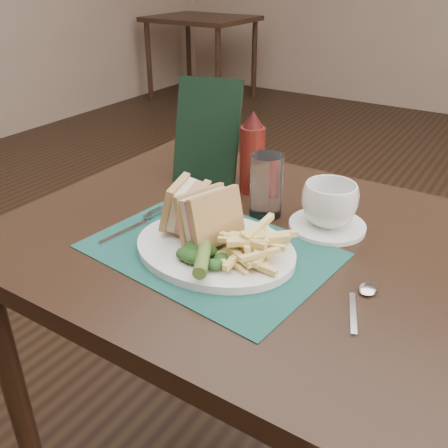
# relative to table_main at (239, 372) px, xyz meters

# --- Properties ---
(floor) EXTENTS (7.00, 7.00, 0.00)m
(floor) POSITION_rel_table_main_xyz_m (0.00, 0.50, -0.38)
(floor) COLOR black
(floor) RESTS_ON ground
(table_main) EXTENTS (0.90, 0.75, 0.75)m
(table_main) POSITION_rel_table_main_xyz_m (0.00, 0.00, 0.00)
(table_main) COLOR black
(table_main) RESTS_ON ground
(table_bg_left) EXTENTS (0.90, 0.75, 0.75)m
(table_bg_left) POSITION_rel_table_main_xyz_m (-2.40, 3.27, 0.00)
(table_bg_left) COLOR black
(table_bg_left) RESTS_ON ground
(placemat) EXTENTS (0.45, 0.34, 0.00)m
(placemat) POSITION_rel_table_main_xyz_m (-0.01, -0.10, 0.38)
(placemat) COLOR #174C44
(placemat) RESTS_ON table_main
(plate) EXTENTS (0.30, 0.24, 0.01)m
(plate) POSITION_rel_table_main_xyz_m (0.01, -0.10, 0.38)
(plate) COLOR white
(plate) RESTS_ON placemat
(sandwich_half_a) EXTENTS (0.10, 0.11, 0.10)m
(sandwich_half_a) POSITION_rel_table_main_xyz_m (-0.10, -0.08, 0.44)
(sandwich_half_a) COLOR tan
(sandwich_half_a) RESTS_ON plate
(sandwich_half_b) EXTENTS (0.11, 0.12, 0.10)m
(sandwich_half_b) POSITION_rel_table_main_xyz_m (-0.03, -0.09, 0.44)
(sandwich_half_b) COLOR tan
(sandwich_half_b) RESTS_ON plate
(kale_garnish) EXTENTS (0.11, 0.08, 0.03)m
(kale_garnish) POSITION_rel_table_main_xyz_m (0.02, -0.15, 0.41)
(kale_garnish) COLOR #183D16
(kale_garnish) RESTS_ON plate
(pickle_spear) EXTENTS (0.08, 0.12, 0.03)m
(pickle_spear) POSITION_rel_table_main_xyz_m (0.03, -0.17, 0.41)
(pickle_spear) COLOR #4C6827
(pickle_spear) RESTS_ON plate
(fries_pile) EXTENTS (0.18, 0.20, 0.06)m
(fries_pile) POSITION_rel_table_main_xyz_m (0.08, -0.09, 0.42)
(fries_pile) COLOR #F3D779
(fries_pile) RESTS_ON plate
(fork) EXTENTS (0.06, 0.17, 0.01)m
(fork) POSITION_rel_table_main_xyz_m (-0.18, -0.10, 0.38)
(fork) COLOR silver
(fork) RESTS_ON placemat
(spoon) EXTENTS (0.09, 0.15, 0.01)m
(spoon) POSITION_rel_table_main_xyz_m (0.27, -0.11, 0.38)
(spoon) COLOR silver
(spoon) RESTS_ON table_main
(saucer) EXTENTS (0.19, 0.19, 0.01)m
(saucer) POSITION_rel_table_main_xyz_m (0.14, 0.10, 0.38)
(saucer) COLOR white
(saucer) RESTS_ON table_main
(coffee_cup) EXTENTS (0.14, 0.14, 0.08)m
(coffee_cup) POSITION_rel_table_main_xyz_m (0.14, 0.10, 0.43)
(coffee_cup) COLOR white
(coffee_cup) RESTS_ON saucer
(drinking_glass) EXTENTS (0.08, 0.08, 0.13)m
(drinking_glass) POSITION_rel_table_main_xyz_m (0.01, 0.09, 0.44)
(drinking_glass) COLOR white
(drinking_glass) RESTS_ON table_main
(ketchup_bottle) EXTENTS (0.06, 0.06, 0.19)m
(ketchup_bottle) POSITION_rel_table_main_xyz_m (-0.08, 0.17, 0.47)
(ketchup_bottle) COLOR #58140F
(ketchup_bottle) RESTS_ON table_main
(check_presenter) EXTENTS (0.17, 0.13, 0.24)m
(check_presenter) POSITION_rel_table_main_xyz_m (-0.20, 0.17, 0.49)
(check_presenter) COLOR black
(check_presenter) RESTS_ON table_main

